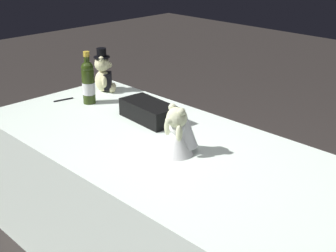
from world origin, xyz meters
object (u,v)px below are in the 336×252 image
Objects in this scene: signing_pen at (63,100)px; gift_case_black at (149,111)px; teddy_bear_bride at (179,133)px; teddy_bear_groom at (104,74)px; champagne_bottle at (88,82)px.

signing_pen is 0.37× the size of gift_case_black.
teddy_bear_bride is 0.99m from signing_pen.
gift_case_black is at bearing -24.16° from teddy_bear_bride.
champagne_bottle is at bearing 119.61° from teddy_bear_groom.
teddy_bear_bride is 0.75× the size of champagne_bottle.
gift_case_black reaches higher than signing_pen.
teddy_bear_bride is at bearing 162.02° from teddy_bear_groom.
teddy_bear_groom reaches higher than teddy_bear_bride.
gift_case_black is (0.39, -0.18, -0.05)m from teddy_bear_bride.
teddy_bear_bride is at bearing 155.84° from gift_case_black.
teddy_bear_groom reaches higher than gift_case_black.
gift_case_black is (-0.44, -0.07, -0.08)m from champagne_bottle.
signing_pen is 0.61m from gift_case_black.
signing_pen is at bearing 30.92° from champagne_bottle.
gift_case_black is at bearing -171.21° from champagne_bottle.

